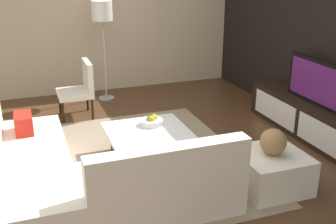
% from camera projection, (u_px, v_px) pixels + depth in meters
% --- Properties ---
extents(ground_plane, '(14.00, 14.00, 0.00)m').
position_uv_depth(ground_plane, '(143.00, 164.00, 4.99)').
color(ground_plane, '#4C301C').
extents(side_wall_left, '(0.12, 5.20, 2.80)m').
position_uv_depth(side_wall_left, '(101.00, 14.00, 7.39)').
color(side_wall_left, beige).
rests_on(side_wall_left, ground).
extents(area_rug, '(3.09, 2.44, 0.01)m').
position_uv_depth(area_rug, '(141.00, 160.00, 5.08)').
color(area_rug, gray).
rests_on(area_rug, ground).
extents(media_console, '(2.34, 0.45, 0.50)m').
position_uv_depth(media_console, '(310.00, 120.00, 5.67)').
color(media_console, black).
rests_on(media_console, ground).
extents(television, '(1.07, 0.06, 0.60)m').
position_uv_depth(television, '(315.00, 82.00, 5.48)').
color(television, black).
rests_on(television, media_console).
extents(sectional_couch, '(2.29, 2.36, 0.81)m').
position_uv_depth(sectional_couch, '(76.00, 175.00, 4.18)').
color(sectional_couch, silver).
rests_on(sectional_couch, ground).
extents(coffee_table, '(0.97, 0.97, 0.38)m').
position_uv_depth(coffee_table, '(149.00, 145.00, 5.04)').
color(coffee_table, black).
rests_on(coffee_table, ground).
extents(accent_chair_near, '(0.54, 0.52, 0.87)m').
position_uv_depth(accent_chair_near, '(81.00, 86.00, 6.36)').
color(accent_chair_near, black).
rests_on(accent_chair_near, ground).
extents(floor_lamp, '(0.34, 0.34, 1.69)m').
position_uv_depth(floor_lamp, '(102.00, 16.00, 6.82)').
color(floor_lamp, '#A5A5AA').
rests_on(floor_lamp, ground).
extents(ottoman, '(0.70, 0.70, 0.40)m').
position_uv_depth(ottoman, '(270.00, 171.00, 4.43)').
color(ottoman, silver).
rests_on(ottoman, ground).
extents(fruit_bowl, '(0.28, 0.28, 0.13)m').
position_uv_depth(fruit_bowl, '(152.00, 121.00, 5.16)').
color(fruit_bowl, silver).
rests_on(fruit_bowl, coffee_table).
extents(decorative_ball, '(0.28, 0.28, 0.28)m').
position_uv_depth(decorative_ball, '(273.00, 142.00, 4.31)').
color(decorative_ball, '#997247').
rests_on(decorative_ball, ottoman).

